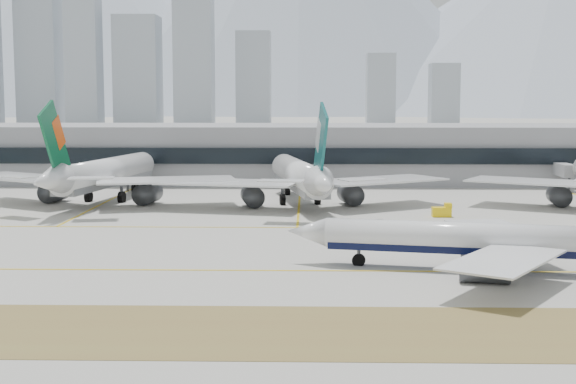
{
  "coord_description": "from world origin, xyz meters",
  "views": [
    {
      "loc": [
        12.76,
        -105.37,
        21.55
      ],
      "look_at": [
        9.84,
        18.0,
        7.5
      ],
      "focal_mm": 50.0,
      "sensor_mm": 36.0,
      "label": 1
    }
  ],
  "objects_px": {
    "taxiing_airliner": "(478,240)",
    "widebody_eva": "(103,175)",
    "widebody_cathay": "(301,178)",
    "terminal": "(261,152)"
  },
  "relations": [
    {
      "from": "taxiing_airliner",
      "to": "widebody_eva",
      "type": "relative_size",
      "value": 0.79
    },
    {
      "from": "taxiing_airliner",
      "to": "widebody_eva",
      "type": "bearing_deg",
      "value": -34.55
    },
    {
      "from": "taxiing_airliner",
      "to": "widebody_eva",
      "type": "distance_m",
      "value": 93.97
    },
    {
      "from": "taxiing_airliner",
      "to": "widebody_cathay",
      "type": "distance_m",
      "value": 68.24
    },
    {
      "from": "widebody_eva",
      "to": "terminal",
      "type": "bearing_deg",
      "value": -21.98
    },
    {
      "from": "taxiing_airliner",
      "to": "terminal",
      "type": "xyz_separation_m",
      "value": [
        -34.55,
        119.31,
        3.55
      ]
    },
    {
      "from": "widebody_eva",
      "to": "terminal",
      "type": "distance_m",
      "value": 60.16
    },
    {
      "from": "terminal",
      "to": "taxiing_airliner",
      "type": "bearing_deg",
      "value": -73.85
    },
    {
      "from": "taxiing_airliner",
      "to": "terminal",
      "type": "relative_size",
      "value": 0.17
    },
    {
      "from": "widebody_cathay",
      "to": "terminal",
      "type": "xyz_separation_m",
      "value": [
        -11.54,
        55.1,
        1.74
      ]
    }
  ]
}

